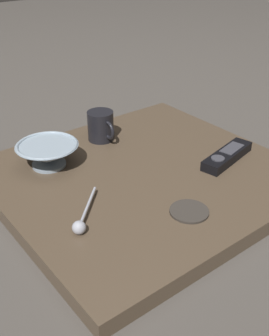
{
  "coord_description": "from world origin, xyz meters",
  "views": [
    {
      "loc": [
        0.67,
        -0.55,
        0.55
      ],
      "look_at": [
        0.0,
        -0.03,
        0.06
      ],
      "focal_mm": 44.36,
      "sensor_mm": 36.0,
      "label": 1
    }
  ],
  "objects_px": {
    "coffee_mug": "(101,126)",
    "teaspoon": "(81,223)",
    "cereal_bowl": "(48,153)",
    "tv_remote_near": "(227,156)",
    "drink_coaster": "(189,211)"
  },
  "relations": [
    {
      "from": "cereal_bowl",
      "to": "coffee_mug",
      "type": "distance_m",
      "value": 0.19
    },
    {
      "from": "coffee_mug",
      "to": "teaspoon",
      "type": "xyz_separation_m",
      "value": [
        0.31,
        -0.25,
        -0.03
      ]
    },
    {
      "from": "cereal_bowl",
      "to": "coffee_mug",
      "type": "xyz_separation_m",
      "value": [
        -0.04,
        0.18,
        0.01
      ]
    },
    {
      "from": "coffee_mug",
      "to": "teaspoon",
      "type": "distance_m",
      "value": 0.4
    },
    {
      "from": "cereal_bowl",
      "to": "drink_coaster",
      "type": "xyz_separation_m",
      "value": [
        0.35,
        0.14,
        -0.03
      ]
    },
    {
      "from": "cereal_bowl",
      "to": "coffee_mug",
      "type": "bearing_deg",
      "value": 102.79
    },
    {
      "from": "cereal_bowl",
      "to": "drink_coaster",
      "type": "relative_size",
      "value": 1.86
    },
    {
      "from": "tv_remote_near",
      "to": "drink_coaster",
      "type": "bearing_deg",
      "value": -66.29
    },
    {
      "from": "coffee_mug",
      "to": "drink_coaster",
      "type": "bearing_deg",
      "value": -6.93
    },
    {
      "from": "teaspoon",
      "to": "tv_remote_near",
      "type": "height_order",
      "value": "same"
    },
    {
      "from": "tv_remote_near",
      "to": "drink_coaster",
      "type": "distance_m",
      "value": 0.25
    },
    {
      "from": "coffee_mug",
      "to": "tv_remote_near",
      "type": "distance_m",
      "value": 0.35
    },
    {
      "from": "tv_remote_near",
      "to": "coffee_mug",
      "type": "bearing_deg",
      "value": -148.01
    },
    {
      "from": "coffee_mug",
      "to": "teaspoon",
      "type": "bearing_deg",
      "value": -39.73
    },
    {
      "from": "coffee_mug",
      "to": "teaspoon",
      "type": "height_order",
      "value": "coffee_mug"
    }
  ]
}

